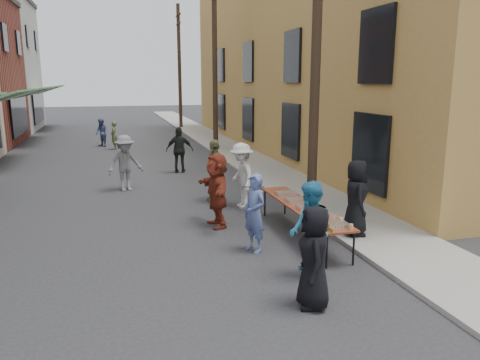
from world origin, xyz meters
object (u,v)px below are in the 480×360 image
server (356,198)px  utility_pole_mid (215,62)px  guest_front_c (310,231)px  utility_pole_near (316,45)px  catering_tray_sausage (336,225)px  utility_pole_far (180,67)px  guest_front_a (314,257)px  serving_table (303,207)px

server → utility_pole_mid: bearing=16.5°
utility_pole_mid → guest_front_c: (-1.86, -16.07, -3.58)m
utility_pole_near → catering_tray_sausage: size_ratio=18.00×
catering_tray_sausage → server: server is taller
catering_tray_sausage → server: size_ratio=0.29×
utility_pole_mid → utility_pole_far: 12.00m
utility_pole_far → guest_front_c: (-1.86, -28.07, -3.58)m
guest_front_a → guest_front_c: size_ratio=0.92×
utility_pole_mid → guest_front_a: bearing=-97.5°
guest_front_c → server: server is taller
utility_pole_near → guest_front_c: utility_pole_near is taller
guest_front_a → server: (2.30, 2.79, 0.13)m
catering_tray_sausage → guest_front_a: size_ratio=0.30×
utility_pole_mid → catering_tray_sausage: size_ratio=18.00×
utility_pole_near → catering_tray_sausage: bearing=-106.7°
utility_pole_near → serving_table: utility_pole_near is taller
catering_tray_sausage → guest_front_c: bearing=-145.4°
catering_tray_sausage → utility_pole_mid: bearing=86.1°
utility_pole_near → utility_pole_mid: 12.00m
utility_pole_near → catering_tray_sausage: 5.22m
utility_pole_near → catering_tray_sausage: utility_pole_near is taller
catering_tray_sausage → server: bearing=47.4°
utility_pole_mid → guest_front_a: 17.63m
utility_pole_near → server: utility_pole_near is taller
utility_pole_near → guest_front_c: size_ratio=4.92×
utility_pole_near → utility_pole_far: same height
utility_pole_near → utility_pole_far: 24.00m
utility_pole_far → guest_front_c: utility_pole_far is taller
utility_pole_far → serving_table: size_ratio=2.25×
utility_pole_far → guest_front_a: bearing=-94.4°
utility_pole_far → catering_tray_sausage: (-1.06, -27.51, -3.71)m
guest_front_a → guest_front_c: bearing=174.1°
catering_tray_sausage → guest_front_c: size_ratio=0.27×
guest_front_a → server: 3.62m
catering_tray_sausage → guest_front_c: 0.99m
utility_pole_mid → guest_front_c: size_ratio=4.92×
utility_pole_mid → utility_pole_far: (0.00, 12.00, 0.00)m
serving_table → guest_front_a: (-1.20, -3.24, 0.13)m
server → utility_pole_near: bearing=17.6°
utility_pole_far → utility_pole_mid: bearing=-90.0°
utility_pole_mid → guest_front_a: utility_pole_mid is taller
utility_pole_far → server: utility_pole_far is taller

